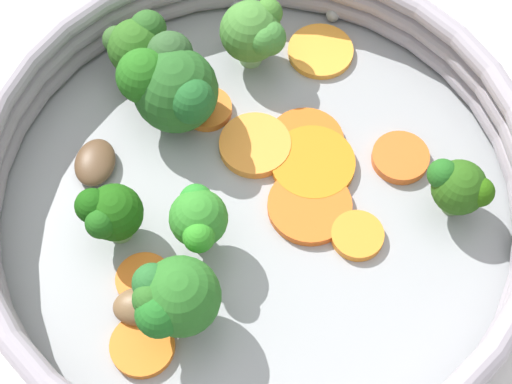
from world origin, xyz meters
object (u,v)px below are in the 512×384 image
carrot_slice_1 (400,158)px  carrot_slice_6 (312,163)px  carrot_slice_5 (321,51)px  mushroom_piece_1 (95,162)px  carrot_slice_0 (142,346)px  carrot_slice_9 (207,109)px  carrot_slice_3 (147,284)px  broccoli_floret_6 (110,213)px  broccoli_floret_0 (459,187)px  broccoli_floret_5 (172,85)px  mushroom_piece_0 (140,306)px  broccoli_floret_3 (174,298)px  carrot_slice_4 (255,145)px  broccoli_floret_4 (201,222)px  carrot_slice_2 (306,141)px  broccoli_floret_2 (255,33)px  carrot_slice_7 (310,206)px  skillet (256,212)px  carrot_slice_8 (357,236)px  broccoli_floret_1 (136,47)px

carrot_slice_1 → carrot_slice_6: bearing=-124.2°
carrot_slice_5 → mushroom_piece_1: (-0.02, -0.15, 0.00)m
carrot_slice_0 → carrot_slice_9: size_ratio=1.13×
carrot_slice_3 → mushroom_piece_1: size_ratio=0.98×
carrot_slice_1 → broccoli_floret_6: (-0.06, -0.15, 0.02)m
broccoli_floret_0 → broccoli_floret_5: (-0.14, -0.08, 0.01)m
mushroom_piece_0 → broccoli_floret_3: bearing=35.8°
carrot_slice_5 → broccoli_floret_5: 0.10m
carrot_slice_4 → broccoli_floret_6: (-0.00, -0.09, 0.02)m
carrot_slice_3 → broccoli_floret_6: 0.04m
carrot_slice_4 → broccoli_floret_3: bearing=-58.4°
carrot_slice_6 → mushroom_piece_1: 0.12m
carrot_slice_1 → broccoli_floret_4: 0.12m
carrot_slice_2 → carrot_slice_5: bearing=132.6°
carrot_slice_4 → carrot_slice_5: carrot_slice_4 is taller
carrot_slice_0 → carrot_slice_3: same height
carrot_slice_2 → mushroom_piece_1: mushroom_piece_1 is taller
carrot_slice_9 → carrot_slice_4: bearing=10.1°
broccoli_floret_2 → mushroom_piece_0: size_ratio=1.61×
broccoli_floret_0 → carrot_slice_0: bearing=-102.0°
carrot_slice_3 → carrot_slice_7: bearing=80.0°
carrot_slice_6 → broccoli_floret_0: (0.07, 0.04, 0.02)m
carrot_slice_2 → broccoli_floret_0: 0.09m
skillet → carrot_slice_0: 0.10m
skillet → mushroom_piece_0: (0.01, -0.08, 0.01)m
mushroom_piece_0 → broccoli_floret_0: bearing=72.0°
carrot_slice_6 → carrot_slice_8: size_ratio=1.67×
carrot_slice_1 → carrot_slice_9: (-0.09, -0.07, -0.00)m
broccoli_floret_2 → broccoli_floret_3: bearing=-51.2°
carrot_slice_3 → broccoli_floret_1: size_ratio=0.68×
broccoli_floret_0 → carrot_slice_9: bearing=-153.2°
carrot_slice_5 → broccoli_floret_0: broccoli_floret_0 is taller
carrot_slice_9 → mushroom_piece_1: (-0.01, -0.07, 0.00)m
broccoli_floret_0 → carrot_slice_1: bearing=-178.1°
carrot_slice_5 → broccoli_floret_0: (0.12, -0.01, 0.02)m
broccoli_floret_3 → mushroom_piece_1: 0.11m
carrot_slice_7 → mushroom_piece_1: 0.12m
mushroom_piece_0 → carrot_slice_1: bearing=84.8°
skillet → broccoli_floret_5: 0.08m
carrot_slice_5 → carrot_slice_6: size_ratio=0.84×
carrot_slice_1 → carrot_slice_7: (-0.01, -0.06, -0.00)m
carrot_slice_3 → broccoli_floret_0: size_ratio=0.78×
carrot_slice_3 → carrot_slice_5: bearing=109.8°
skillet → carrot_slice_6: bearing=90.8°
skillet → broccoli_floret_3: broccoli_floret_3 is taller
broccoli_floret_6 → broccoli_floret_3: bearing=-2.3°
carrot_slice_8 → broccoli_floret_4: broccoli_floret_4 is taller
carrot_slice_3 → carrot_slice_9: 0.11m
carrot_slice_6 → broccoli_floret_2: broccoli_floret_2 is taller
carrot_slice_3 → broccoli_floret_0: broccoli_floret_0 is taller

